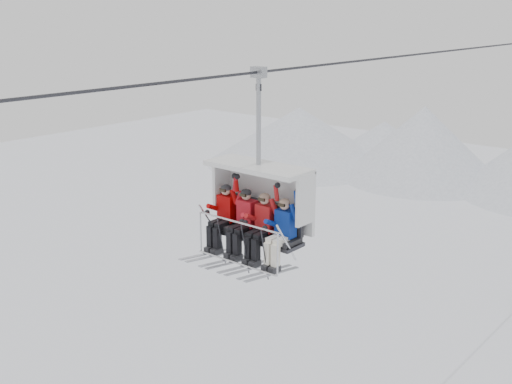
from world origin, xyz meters
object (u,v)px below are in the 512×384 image
Objects in this scene: skier_far_right at (282,231)px; skier_center_left at (244,220)px; skier_center_right at (262,225)px; chairlift_carrier at (262,198)px; skier_far_left at (224,215)px.

skier_center_left is at bearing 179.87° from skier_far_right.
skier_center_left is at bearing 180.00° from skier_center_right.
skier_center_left is 1.00× the size of skier_far_right.
skier_center_right is at bearing 179.73° from skier_far_right.
skier_center_right is (0.25, -0.30, -0.46)m from chairlift_carrier.
skier_far_right is at bearing -0.13° from skier_center_left.
skier_far_left is at bearing 180.00° from skier_center_right.
skier_far_right is (1.60, -0.00, -0.01)m from skier_far_left.
skier_center_right reaches higher than skier_far_right.
skier_center_left is at bearing -130.25° from chairlift_carrier.
chairlift_carrier is at bearing 158.19° from skier_far_right.
skier_center_left is 0.51m from skier_center_right.
chairlift_carrier is at bearing 49.75° from skier_center_left.
skier_center_right is 0.52m from skier_far_right.
skier_far_right is at bearing -21.81° from chairlift_carrier.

